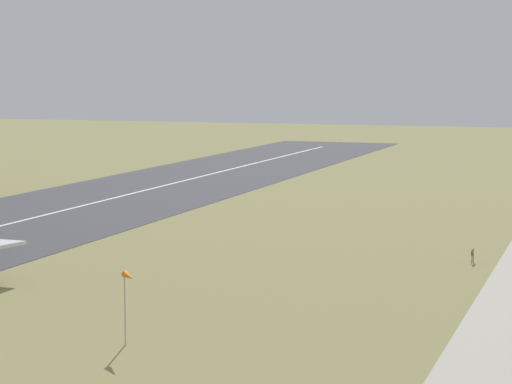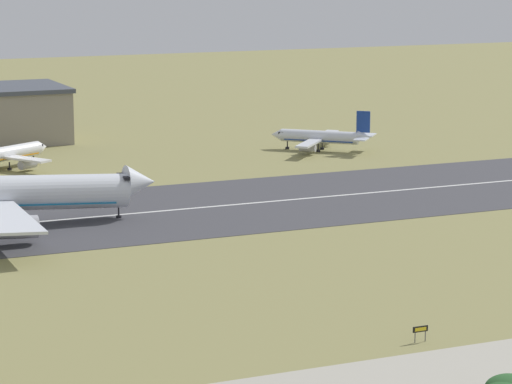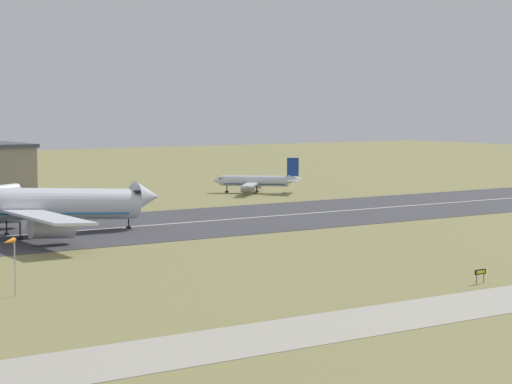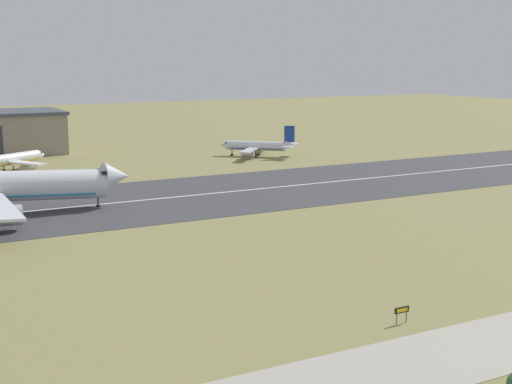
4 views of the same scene
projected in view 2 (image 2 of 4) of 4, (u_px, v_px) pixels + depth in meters
The scene contains 6 objects.
ground_plane at pixel (179, 319), 132.59m from camera, with size 700.08×700.08×0.00m, color olive.
runway_strip at pixel (54, 221), 181.98m from camera, with size 460.08×40.63×0.06m, color #3D3D42.
runway_centreline at pixel (54, 220), 181.98m from camera, with size 414.08×0.70×0.01m, color silver.
airplane_parked_centre at pixel (2, 155), 225.27m from camera, with size 23.13×20.82×8.83m.
airplane_parked_east at pixel (321, 137), 247.04m from camera, with size 20.72×21.09×8.52m.
runway_sign at pixel (420, 330), 124.49m from camera, with size 1.76×0.13×1.71m.
Camera 2 is at (-43.29, -65.28, 39.05)m, focal length 85.00 mm.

